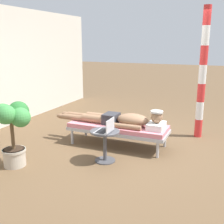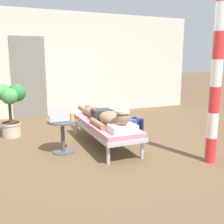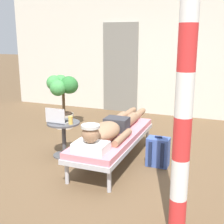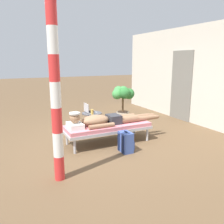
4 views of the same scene
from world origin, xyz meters
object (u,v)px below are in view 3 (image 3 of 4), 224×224
object	(u,v)px
person_reclining	(112,128)
drink_glass	(71,120)
lounge_chair	(113,138)
backpack	(158,152)
laptop	(58,119)
potted_plant	(63,92)
side_table	(64,133)
porch_post	(185,95)

from	to	relation	value
person_reclining	drink_glass	size ratio (longest dim) A/B	18.62
lounge_chair	backpack	world-z (taller)	backpack
person_reclining	backpack	distance (m)	0.72
laptop	backpack	bearing A→B (deg)	8.76
person_reclining	potted_plant	distance (m)	1.92
drink_glass	person_reclining	bearing A→B (deg)	6.19
backpack	potted_plant	bearing A→B (deg)	152.93
lounge_chair	potted_plant	bearing A→B (deg)	141.59
person_reclining	side_table	distance (m)	0.77
potted_plant	person_reclining	bearing A→B (deg)	-39.85
laptop	potted_plant	bearing A→B (deg)	116.94
person_reclining	side_table	world-z (taller)	person_reclining
porch_post	backpack	bearing A→B (deg)	109.51
person_reclining	side_table	size ratio (longest dim) A/B	4.15
backpack	drink_glass	bearing A→B (deg)	-169.80
person_reclining	porch_post	world-z (taller)	porch_post
lounge_chair	drink_glass	world-z (taller)	drink_glass
person_reclining	side_table	bearing A→B (deg)	-178.88
lounge_chair	potted_plant	xyz separation A→B (m)	(-1.47, 1.17, 0.35)
lounge_chair	laptop	bearing A→B (deg)	-171.08
lounge_chair	person_reclining	xyz separation A→B (m)	(0.00, -0.06, 0.17)
drink_glass	potted_plant	xyz separation A→B (m)	(-0.87, 1.29, 0.12)
drink_glass	backpack	size ratio (longest dim) A/B	0.27
potted_plant	porch_post	distance (m)	3.66
side_table	backpack	xyz separation A→B (m)	(1.38, 0.17, -0.16)
person_reclining	laptop	size ratio (longest dim) A/B	7.00
drink_glass	backpack	xyz separation A→B (m)	(1.23, 0.22, -0.39)
laptop	drink_glass	xyz separation A→B (m)	(0.21, 0.00, -0.00)
side_table	lounge_chair	bearing A→B (deg)	5.79
laptop	potted_plant	size ratio (longest dim) A/B	0.30
lounge_chair	side_table	world-z (taller)	side_table
drink_glass	porch_post	world-z (taller)	porch_post
laptop	person_reclining	bearing A→B (deg)	4.64
backpack	person_reclining	bearing A→B (deg)	-166.03
lounge_chair	person_reclining	world-z (taller)	person_reclining
side_table	potted_plant	size ratio (longest dim) A/B	0.51
side_table	laptop	distance (m)	0.24
drink_glass	backpack	distance (m)	1.31
person_reclining	porch_post	distance (m)	1.88
laptop	drink_glass	world-z (taller)	laptop
laptop	backpack	distance (m)	1.51
potted_plant	porch_post	bearing A→B (deg)	-43.89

